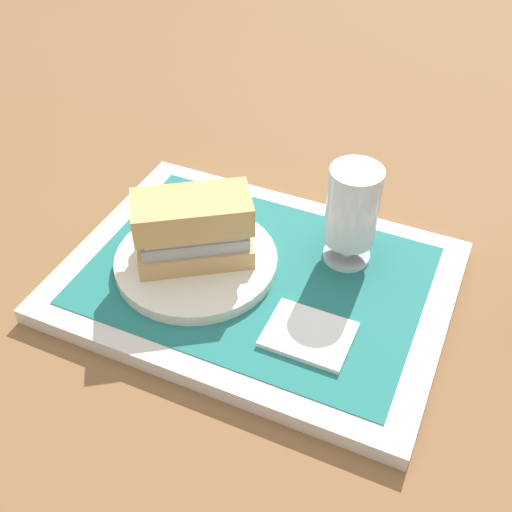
{
  "coord_description": "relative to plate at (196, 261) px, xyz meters",
  "views": [
    {
      "loc": [
        0.21,
        -0.47,
        0.52
      ],
      "look_at": [
        0.0,
        0.0,
        0.05
      ],
      "focal_mm": 43.66,
      "sensor_mm": 36.0,
      "label": 1
    }
  ],
  "objects": [
    {
      "name": "plate",
      "position": [
        0.0,
        0.0,
        0.0
      ],
      "size": [
        0.19,
        0.19,
        0.01
      ],
      "primitive_type": "cylinder",
      "color": "silver",
      "rests_on": "placemat"
    },
    {
      "name": "ground_plane",
      "position": [
        0.07,
        0.02,
        -0.03
      ],
      "size": [
        3.0,
        3.0,
        0.0
      ],
      "primitive_type": "plane",
      "color": "brown"
    },
    {
      "name": "placemat",
      "position": [
        0.07,
        0.02,
        -0.01
      ],
      "size": [
        0.38,
        0.27,
        0.0
      ],
      "primitive_type": "cube",
      "color": "#1E6B66",
      "rests_on": "tray"
    },
    {
      "name": "napkin_folded",
      "position": [
        0.16,
        -0.05,
        -0.0
      ],
      "size": [
        0.09,
        0.07,
        0.01
      ],
      "primitive_type": "cube",
      "color": "white",
      "rests_on": "placemat"
    },
    {
      "name": "tray",
      "position": [
        0.07,
        0.02,
        -0.02
      ],
      "size": [
        0.44,
        0.32,
        0.02
      ],
      "primitive_type": "cube",
      "color": "silver",
      "rests_on": "ground_plane"
    },
    {
      "name": "sandwich",
      "position": [
        0.0,
        0.0,
        0.05
      ],
      "size": [
        0.14,
        0.13,
        0.08
      ],
      "rotation": [
        0.0,
        0.0,
        0.59
      ],
      "color": "tan",
      "rests_on": "plate"
    },
    {
      "name": "beer_glass",
      "position": [
        0.16,
        0.09,
        0.06
      ],
      "size": [
        0.06,
        0.06,
        0.12
      ],
      "color": "silver",
      "rests_on": "placemat"
    }
  ]
}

